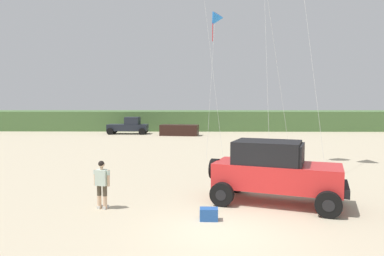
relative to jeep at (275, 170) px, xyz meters
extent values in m
plane|color=#C1B293|center=(-2.05, -2.79, -1.20)|extent=(220.00, 220.00, 0.00)
cube|color=#4C703D|center=(1.31, 36.52, 0.06)|extent=(90.00, 9.77, 2.52)
cube|color=red|center=(0.07, -0.02, -0.19)|extent=(4.76, 3.24, 0.90)
cube|color=red|center=(1.61, -0.59, 0.18)|extent=(1.61, 1.97, 0.12)
cube|color=black|center=(-0.26, 0.10, 0.66)|extent=(2.76, 2.44, 0.80)
cube|color=black|center=(0.86, -0.32, 0.62)|extent=(0.67, 1.60, 0.72)
cube|color=black|center=(2.21, -0.81, -0.46)|extent=(0.81, 1.76, 0.28)
cylinder|color=black|center=(-2.11, 0.77, -0.09)|extent=(0.55, 0.83, 0.77)
cylinder|color=black|center=(2.06, 0.34, -0.78)|extent=(0.89, 0.57, 0.84)
cylinder|color=black|center=(2.06, 0.34, -0.78)|extent=(0.46, 0.43, 0.38)
cylinder|color=black|center=(1.35, -1.59, -0.78)|extent=(0.89, 0.57, 0.84)
cylinder|color=black|center=(1.35, -1.59, -0.78)|extent=(0.46, 0.43, 0.38)
cylinder|color=black|center=(-1.22, 1.54, -0.78)|extent=(0.89, 0.57, 0.84)
cylinder|color=black|center=(-1.22, 1.54, -0.78)|extent=(0.46, 0.43, 0.38)
cylinder|color=black|center=(-1.93, -0.39, -0.78)|extent=(0.89, 0.57, 0.84)
cylinder|color=black|center=(-1.93, -0.39, -0.78)|extent=(0.46, 0.43, 0.38)
cylinder|color=#DBB28E|center=(-6.17, -0.74, -0.95)|extent=(0.14, 0.14, 0.49)
cylinder|color=#4C4233|center=(-6.17, -0.74, -0.56)|extent=(0.15, 0.15, 0.36)
cube|color=silver|center=(-6.16, -0.70, -1.15)|extent=(0.17, 0.28, 0.10)
cylinder|color=#DBB28E|center=(-5.96, -0.80, -0.95)|extent=(0.14, 0.14, 0.49)
cylinder|color=#4C4233|center=(-5.96, -0.80, -0.56)|extent=(0.15, 0.15, 0.36)
cube|color=silver|center=(-5.95, -0.76, -1.15)|extent=(0.17, 0.28, 0.10)
cube|color=silver|center=(-6.07, -0.77, -0.11)|extent=(0.45, 0.36, 0.54)
cylinder|color=#DBB28E|center=(-6.31, -0.70, -0.12)|extent=(0.09, 0.09, 0.56)
cylinder|color=silver|center=(-6.31, -0.70, 0.07)|extent=(0.11, 0.11, 0.16)
cylinder|color=#DBB28E|center=(-5.82, -0.84, -0.12)|extent=(0.09, 0.09, 0.56)
cylinder|color=silver|center=(-5.82, -0.84, 0.07)|extent=(0.11, 0.11, 0.16)
cylinder|color=#DBB28E|center=(-6.07, -0.77, 0.20)|extent=(0.10, 0.10, 0.08)
sphere|color=#DBB28E|center=(-6.07, -0.77, 0.34)|extent=(0.21, 0.21, 0.21)
sphere|color=black|center=(-6.07, -0.78, 0.36)|extent=(0.21, 0.21, 0.21)
cube|color=#23519E|center=(-2.44, -1.90, -1.01)|extent=(0.57, 0.38, 0.38)
cube|color=#1E232D|center=(-10.94, 28.27, -0.44)|extent=(4.62, 1.96, 0.76)
cube|color=#1E232D|center=(-10.39, 28.26, 0.36)|extent=(1.62, 1.82, 0.84)
cylinder|color=black|center=(-9.08, 29.30, -0.82)|extent=(0.76, 0.27, 0.76)
cylinder|color=black|center=(-9.11, 27.20, -0.82)|extent=(0.76, 0.27, 0.76)
cylinder|color=black|center=(-12.78, 29.34, -0.82)|extent=(0.76, 0.27, 0.76)
cylinder|color=black|center=(-12.81, 27.24, -0.82)|extent=(0.76, 0.27, 0.76)
cube|color=black|center=(-4.79, 26.39, -0.60)|extent=(4.39, 2.25, 1.20)
cylinder|color=silver|center=(0.75, 5.79, 5.14)|extent=(0.38, 4.78, 12.59)
cylinder|color=silver|center=(-1.96, 9.74, 5.54)|extent=(1.40, 5.03, 13.38)
cone|color=blue|center=(-1.58, 12.37, 8.22)|extent=(1.24, 1.13, 1.35)
cylinder|color=red|center=(-1.73, 12.37, 7.36)|extent=(0.05, 0.30, 1.21)
cylinder|color=silver|center=(-1.92, 10.35, 3.53)|extent=(0.70, 4.05, 9.37)
cylinder|color=silver|center=(2.95, 5.35, 4.62)|extent=(0.21, 4.44, 11.55)
cylinder|color=silver|center=(1.53, 7.11, 5.06)|extent=(1.62, 1.72, 12.42)
camera|label=1|loc=(-2.81, -12.51, 2.43)|focal=32.72mm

